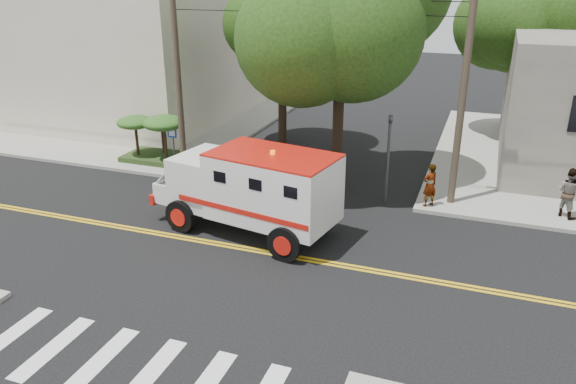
% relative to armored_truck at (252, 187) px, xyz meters
% --- Properties ---
extents(ground, '(100.00, 100.00, 0.00)m').
position_rel_armored_truck_xyz_m(ground, '(0.14, -1.27, -1.75)').
color(ground, black).
rests_on(ground, ground).
extents(sidewalk_nw, '(17.00, 17.00, 0.15)m').
position_rel_armored_truck_xyz_m(sidewalk_nw, '(-13.36, 12.23, -1.68)').
color(sidewalk_nw, gray).
rests_on(sidewalk_nw, ground).
extents(building_left, '(16.00, 14.00, 10.00)m').
position_rel_armored_truck_xyz_m(building_left, '(-15.36, 13.73, 3.40)').
color(building_left, beige).
rests_on(building_left, sidewalk_nw).
extents(utility_pole_left, '(0.28, 0.28, 9.00)m').
position_rel_armored_truck_xyz_m(utility_pole_left, '(-5.46, 4.73, 2.75)').
color(utility_pole_left, '#382D23').
rests_on(utility_pole_left, ground).
extents(utility_pole_right, '(0.28, 0.28, 9.00)m').
position_rel_armored_truck_xyz_m(utility_pole_right, '(6.44, 4.93, 2.75)').
color(utility_pole_right, '#382D23').
rests_on(utility_pole_right, ground).
extents(tree_main, '(6.08, 5.70, 9.85)m').
position_rel_armored_truck_xyz_m(tree_main, '(2.07, 4.94, 5.45)').
color(tree_main, black).
rests_on(tree_main, ground).
extents(tree_left, '(4.48, 4.20, 7.70)m').
position_rel_armored_truck_xyz_m(tree_left, '(-2.54, 10.51, 3.98)').
color(tree_left, black).
rests_on(tree_left, ground).
extents(tree_right, '(4.80, 4.50, 8.20)m').
position_rel_armored_truck_xyz_m(tree_right, '(8.98, 14.50, 4.34)').
color(tree_right, black).
rests_on(tree_right, ground).
extents(traffic_signal, '(0.15, 0.18, 3.60)m').
position_rel_armored_truck_xyz_m(traffic_signal, '(3.94, 4.33, 0.48)').
color(traffic_signal, '#3F3F42').
rests_on(traffic_signal, ground).
extents(accessibility_sign, '(0.45, 0.10, 2.02)m').
position_rel_armored_truck_xyz_m(accessibility_sign, '(-6.06, 4.90, -0.38)').
color(accessibility_sign, '#3F3F42').
rests_on(accessibility_sign, ground).
extents(palm_planter, '(3.52, 2.63, 2.36)m').
position_rel_armored_truck_xyz_m(palm_planter, '(-7.30, 5.35, -0.10)').
color(palm_planter, '#1E3314').
rests_on(palm_planter, sidewalk_nw).
extents(armored_truck, '(7.08, 3.69, 3.08)m').
position_rel_armored_truck_xyz_m(armored_truck, '(0.00, 0.00, 0.00)').
color(armored_truck, silver).
rests_on(armored_truck, ground).
extents(pedestrian_a, '(0.74, 0.73, 1.72)m').
position_rel_armored_truck_xyz_m(pedestrian_a, '(5.64, 4.23, -0.74)').
color(pedestrian_a, gray).
rests_on(pedestrian_a, sidewalk_ne).
extents(pedestrian_b, '(1.17, 1.15, 1.90)m').
position_rel_armored_truck_xyz_m(pedestrian_b, '(10.59, 4.98, -0.65)').
color(pedestrian_b, gray).
rests_on(pedestrian_b, sidewalk_ne).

